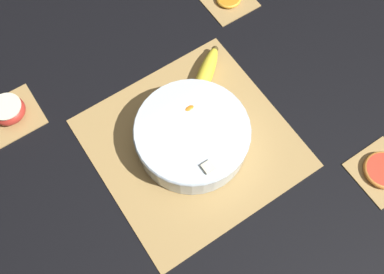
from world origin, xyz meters
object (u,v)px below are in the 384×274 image
at_px(whole_banana, 205,76).
at_px(fruit_salad_bowl, 192,135).
at_px(grapefruit_slice, 384,170).
at_px(apple_half, 9,110).

bearing_deg(whole_banana, fruit_salad_bowl, -134.36).
relative_size(whole_banana, grapefruit_slice, 1.82).
bearing_deg(apple_half, fruit_salad_bowl, -43.17).
xyz_separation_m(fruit_salad_bowl, whole_banana, (0.12, 0.12, -0.02)).
bearing_deg(grapefruit_slice, fruit_salad_bowl, 136.81).
height_order(apple_half, grapefruit_slice, apple_half).
xyz_separation_m(fruit_salad_bowl, apple_half, (-0.32, 0.30, -0.02)).
bearing_deg(apple_half, whole_banana, -21.94).
bearing_deg(fruit_salad_bowl, apple_half, 136.83).
distance_m(apple_half, grapefruit_slice, 0.87).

